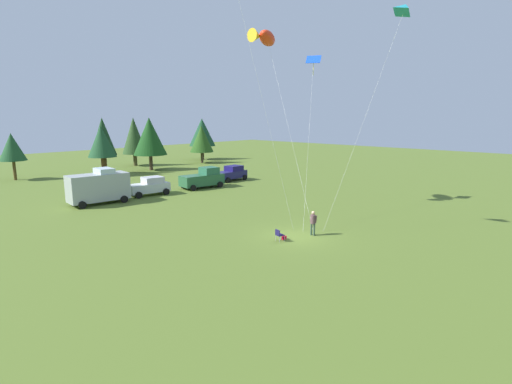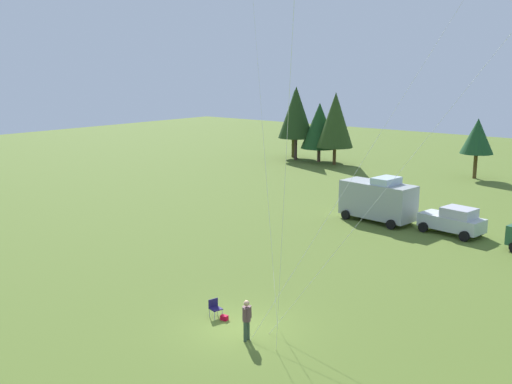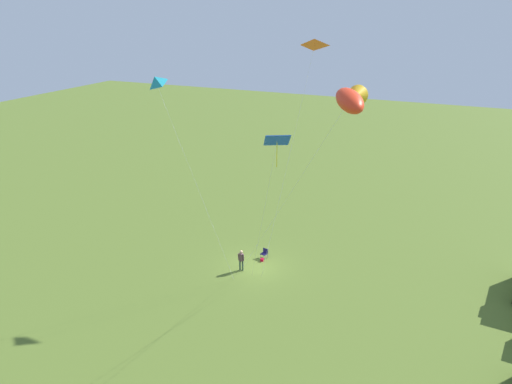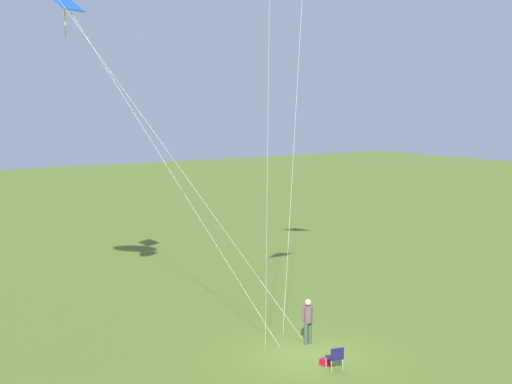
% 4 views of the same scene
% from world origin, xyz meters
% --- Properties ---
extents(ground_plane, '(160.00, 160.00, 0.00)m').
position_xyz_m(ground_plane, '(0.00, 0.00, 0.00)').
color(ground_plane, '#526826').
extents(person_kite_flyer, '(0.38, 0.53, 1.74)m').
position_xyz_m(person_kite_flyer, '(0.99, -0.73, 1.02)').
color(person_kite_flyer, '#354B38').
rests_on(person_kite_flyer, ground).
extents(folding_chair, '(0.58, 0.58, 0.82)m').
position_xyz_m(folding_chair, '(-1.65, 0.14, 0.49)').
color(folding_chair, '#191545').
rests_on(folding_chair, ground).
extents(backpack_on_grass, '(0.35, 0.27, 0.22)m').
position_xyz_m(backpack_on_grass, '(-1.09, 0.16, 0.11)').
color(backpack_on_grass, red).
rests_on(backpack_on_grass, ground).
extents(van_motorhome_grey, '(5.59, 3.05, 3.34)m').
position_xyz_m(van_motorhome_grey, '(-4.28, 20.09, 1.64)').
color(van_motorhome_grey, '#979F9E').
rests_on(van_motorhome_grey, ground).
extents(car_silver_compact, '(4.41, 2.69, 1.89)m').
position_xyz_m(car_silver_compact, '(1.28, 20.23, 0.95)').
color(car_silver_compact, '#B9C2BF').
rests_on(car_silver_compact, ground).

